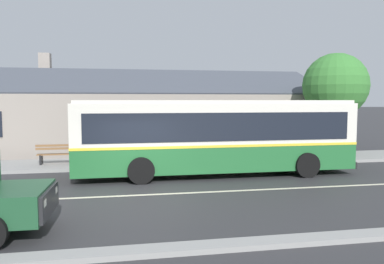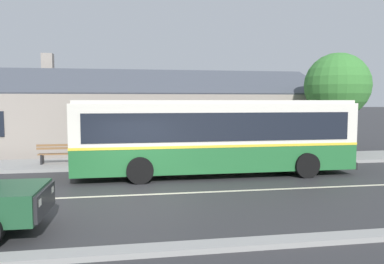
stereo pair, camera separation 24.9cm
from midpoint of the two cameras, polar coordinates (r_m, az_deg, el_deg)
name	(u,v)px [view 2 (the right image)]	position (r m, az deg, el deg)	size (l,w,h in m)	color
ground_plane	(135,195)	(12.46, -8.15, -9.50)	(300.00, 300.00, 0.00)	#2D2D30
sidewalk_far	(133,163)	(18.32, -8.61, -4.65)	(60.00, 3.00, 0.15)	gray
curb_near	(138,251)	(7.92, -7.28, -17.56)	(60.00, 0.50, 0.12)	gray
lane_divider_stripe	(135,195)	(12.46, -8.15, -9.48)	(60.00, 0.16, 0.01)	beige
community_building	(141,119)	(25.10, -7.56, 1.95)	(22.32, 9.45, 6.14)	gray
transit_bus	(215,135)	(15.46, 3.96, -0.42)	(11.35, 2.78, 3.08)	#236633
bench_by_building	(58,155)	(18.33, -19.41, -3.29)	(1.76, 0.51, 0.94)	brown
street_tree_primary	(337,86)	(22.02, 21.56, 6.57)	(3.52, 3.52, 5.65)	#4C3828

